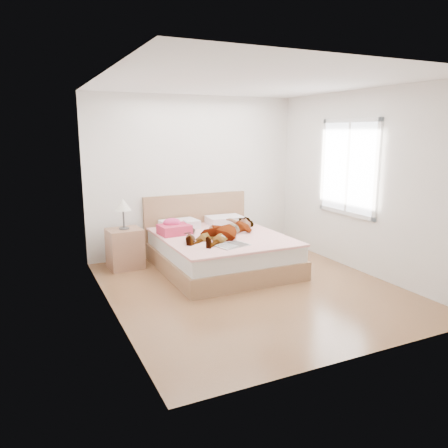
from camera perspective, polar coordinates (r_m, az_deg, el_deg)
name	(u,v)px	position (r m, az deg, el deg)	size (l,w,h in m)	color
ground	(251,288)	(5.83, 3.61, -8.33)	(4.00, 4.00, 0.00)	#503419
woman	(227,227)	(6.49, 0.37, -0.45)	(0.62, 1.64, 0.23)	white
hair	(181,230)	(6.70, -5.70, -0.77)	(0.43, 0.53, 0.08)	black
phone	(186,222)	(6.65, -5.01, 0.30)	(0.04, 0.09, 0.01)	silver
room_shell	(348,167)	(6.76, 15.93, 7.11)	(4.00, 4.00, 4.00)	white
bed	(219,249)	(6.62, -0.68, -3.29)	(1.80, 2.08, 1.00)	#8D6341
towel	(174,228)	(6.59, -6.58, -0.50)	(0.47, 0.40, 0.24)	#E13D5F
magazine	(233,245)	(5.90, 1.13, -2.77)	(0.49, 0.39, 0.03)	white
coffee_mug	(220,238)	(6.10, -0.50, -1.88)	(0.13, 0.11, 0.10)	white
plush_toy	(190,238)	(6.06, -4.44, -1.90)	(0.17, 0.22, 0.11)	black
nightstand	(125,245)	(6.72, -12.82, -2.72)	(0.52, 0.47, 1.06)	brown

